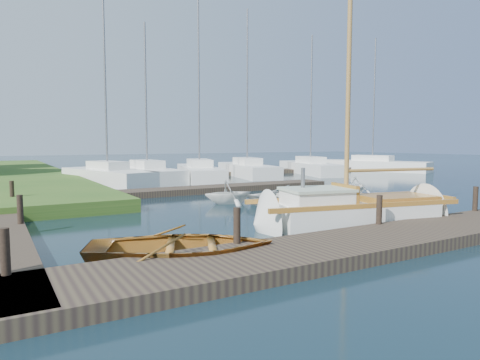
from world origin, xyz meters
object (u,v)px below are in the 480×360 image
mooring_post_1 (237,225)px  mooring_post_2 (379,209)px  tender_c (295,193)px  tender_b (229,191)px  marina_boat_5 (310,167)px  dinghy (182,242)px  marina_boat_2 (200,171)px  tender_d (356,184)px  mooring_post_3 (475,199)px  marina_boat_3 (247,169)px  mooring_post_4 (20,209)px  marina_boat_0 (108,175)px  mooring_post_0 (5,252)px  sailboat (356,214)px  mooring_post_5 (12,191)px  marina_boat_7 (372,164)px

mooring_post_1 → mooring_post_2: same height
mooring_post_1 → tender_c: (6.32, 6.15, -0.29)m
tender_b → tender_c: size_ratio=0.52×
mooring_post_2 → marina_boat_5: 23.30m
dinghy → marina_boat_2: (8.84, 18.15, 0.16)m
tender_c → tender_d: tender_d is taller
mooring_post_3 → tender_d: size_ratio=0.43×
dinghy → marina_boat_5: marina_boat_5 is taller
tender_d → marina_boat_3: (1.19, 12.29, 0.09)m
mooring_post_4 → marina_boat_0: size_ratio=0.07×
dinghy → tender_c: bearing=-28.8°
mooring_post_0 → sailboat: sailboat is taller
marina_boat_3 → marina_boat_5: 5.83m
dinghy → marina_boat_0: marina_boat_0 is taller
marina_boat_3 → tender_c: bearing=168.8°
marina_boat_2 → marina_boat_3: 4.50m
marina_boat_5 → mooring_post_5: bearing=129.1°
dinghy → marina_boat_2: marina_boat_2 is taller
mooring_post_5 → marina_boat_0: (5.48, 8.40, -0.12)m
dinghy → marina_boat_3: bearing=-11.5°
mooring_post_0 → tender_d: 16.93m
marina_boat_2 → marina_boat_7: bearing=-71.1°
mooring_post_5 → marina_boat_2: 14.40m
mooring_post_3 → mooring_post_2: bearing=180.0°
mooring_post_4 → marina_boat_3: marina_boat_3 is taller
marina_boat_0 → mooring_post_4: bearing=142.3°
mooring_post_1 → tender_d: mooring_post_1 is taller
tender_b → mooring_post_3: bearing=-138.3°
mooring_post_3 → marina_boat_7: (16.12, 19.14, -0.13)m
marina_boat_5 → marina_boat_7: (7.24, 0.07, 0.00)m
sailboat → mooring_post_1: bearing=-153.2°
marina_boat_0 → marina_boat_5: marina_boat_0 is taller
mooring_post_3 → tender_d: mooring_post_3 is taller
sailboat → marina_boat_2: 17.37m
mooring_post_5 → tender_d: size_ratio=0.43×
mooring_post_1 → tender_b: bearing=62.5°
sailboat → marina_boat_7: 26.93m
tender_b → marina_boat_2: 11.73m
dinghy → marina_boat_3: marina_boat_3 is taller
tender_b → marina_boat_3: size_ratio=0.17×
mooring_post_4 → marina_boat_5: 26.01m
tender_c → marina_boat_3: (5.73, 13.26, 0.17)m
marina_boat_3 → mooring_post_2: bearing=170.9°
dinghy → marina_boat_3: size_ratio=0.32×
mooring_post_1 → dinghy: (-1.19, 0.30, -0.29)m
tender_c → marina_boat_7: bearing=-55.1°
mooring_post_0 → mooring_post_2: 9.00m
marina_boat_3 → marina_boat_5: marina_boat_3 is taller
mooring_post_0 → mooring_post_3: same height
tender_d → marina_boat_5: 13.86m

